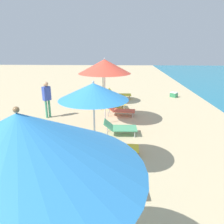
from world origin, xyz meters
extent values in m
cone|color=#338CD8|center=(0.50, 3.96, 2.55)|extent=(2.46, 2.46, 0.62)
sphere|color=olive|center=(0.50, 3.96, 2.89)|extent=(0.06, 0.06, 0.06)
cube|color=yellow|center=(0.64, 5.09, 0.50)|extent=(0.43, 0.67, 0.43)
cylinder|color=silver|center=(0.76, 7.48, 1.05)|extent=(0.05, 0.05, 2.10)
cone|color=#338CD8|center=(0.76, 7.48, 2.32)|extent=(1.82, 1.82, 0.43)
sphere|color=silver|center=(0.76, 7.48, 2.56)|extent=(0.06, 0.06, 0.06)
cube|color=yellow|center=(1.60, 8.48, 0.22)|extent=(0.98, 0.63, 0.04)
cube|color=yellow|center=(0.96, 8.53, 0.34)|extent=(0.41, 0.59, 0.24)
cylinder|color=#B2B2B7|center=(1.99, 8.69, 0.10)|extent=(0.04, 0.04, 0.20)
cylinder|color=#B2B2B7|center=(1.96, 8.22, 0.10)|extent=(0.04, 0.04, 0.20)
cylinder|color=#B2B2B7|center=(0.97, 8.76, 0.10)|extent=(0.04, 0.04, 0.20)
cylinder|color=#B2B2B7|center=(0.94, 8.30, 0.10)|extent=(0.04, 0.04, 0.20)
cube|color=white|center=(1.44, 6.41, 0.23)|extent=(1.16, 0.61, 0.04)
cube|color=white|center=(0.68, 6.38, 0.40)|extent=(0.43, 0.58, 0.33)
cylinder|color=#B2B2B7|center=(1.89, 6.66, 0.11)|extent=(0.04, 0.04, 0.21)
cylinder|color=#B2B2B7|center=(1.92, 6.21, 0.11)|extent=(0.04, 0.04, 0.21)
cylinder|color=#B2B2B7|center=(0.62, 6.60, 0.11)|extent=(0.04, 0.04, 0.21)
cylinder|color=#B2B2B7|center=(0.64, 6.15, 0.11)|extent=(0.04, 0.04, 0.21)
cylinder|color=silver|center=(0.77, 11.33, 1.14)|extent=(0.05, 0.05, 2.28)
cone|color=#E54C38|center=(0.77, 11.33, 2.57)|extent=(2.25, 2.25, 0.59)
sphere|color=silver|center=(0.77, 11.33, 2.90)|extent=(0.06, 0.06, 0.06)
cube|color=#D8593F|center=(1.65, 12.48, 0.26)|extent=(1.15, 0.71, 0.04)
cube|color=#D8593F|center=(0.93, 12.56, 0.43)|extent=(0.44, 0.63, 0.34)
cylinder|color=#B2B2B7|center=(2.12, 12.68, 0.12)|extent=(0.04, 0.04, 0.24)
cylinder|color=#B2B2B7|center=(2.07, 12.19, 0.12)|extent=(0.04, 0.04, 0.24)
cylinder|color=#B2B2B7|center=(0.91, 12.81, 0.12)|extent=(0.04, 0.04, 0.24)
cylinder|color=#B2B2B7|center=(0.85, 12.31, 0.12)|extent=(0.04, 0.04, 0.24)
cube|color=#4CA572|center=(1.63, 10.08, 0.27)|extent=(1.00, 0.70, 0.04)
cube|color=#4CA572|center=(0.98, 10.06, 0.42)|extent=(0.37, 0.68, 0.30)
cylinder|color=#B2B2B7|center=(2.01, 10.38, 0.12)|extent=(0.04, 0.04, 0.25)
cylinder|color=#B2B2B7|center=(2.03, 9.81, 0.12)|extent=(0.04, 0.04, 0.25)
cylinder|color=#B2B2B7|center=(0.94, 10.35, 0.12)|extent=(0.04, 0.04, 0.25)
cylinder|color=#B2B2B7|center=(0.95, 9.78, 0.12)|extent=(0.04, 0.04, 0.25)
cylinder|color=#4C4C51|center=(0.41, 14.85, 0.98)|extent=(0.05, 0.05, 1.96)
cone|color=#338CD8|center=(0.41, 14.85, 2.16)|extent=(1.90, 1.90, 0.42)
sphere|color=#4C4C51|center=(0.41, 14.85, 2.40)|extent=(0.06, 0.06, 0.06)
cube|color=yellow|center=(1.58, 15.98, 0.28)|extent=(1.17, 0.70, 0.04)
cube|color=yellow|center=(0.84, 15.97, 0.49)|extent=(0.36, 0.69, 0.41)
cylinder|color=#B2B2B7|center=(2.06, 16.28, 0.13)|extent=(0.04, 0.04, 0.26)
cylinder|color=#B2B2B7|center=(2.07, 15.69, 0.13)|extent=(0.04, 0.04, 0.26)
cylinder|color=#B2B2B7|center=(0.75, 16.27, 0.13)|extent=(0.04, 0.04, 0.26)
cylinder|color=#B2B2B7|center=(0.76, 15.68, 0.13)|extent=(0.04, 0.04, 0.26)
cube|color=yellow|center=(1.17, 13.80, 0.26)|extent=(1.22, 0.82, 0.04)
cube|color=yellow|center=(0.45, 13.70, 0.47)|extent=(0.43, 0.71, 0.40)
cylinder|color=#B2B2B7|center=(1.59, 14.15, 0.12)|extent=(0.04, 0.04, 0.24)
cylinder|color=#B2B2B7|center=(1.67, 13.59, 0.12)|extent=(0.04, 0.04, 0.24)
cylinder|color=#B2B2B7|center=(0.32, 13.96, 0.12)|extent=(0.04, 0.04, 0.24)
cylinder|color=#B2B2B7|center=(0.40, 13.41, 0.12)|extent=(0.04, 0.04, 0.24)
cylinder|color=#3F9972|center=(-2.14, 11.98, 0.44)|extent=(0.11, 0.11, 0.88)
cylinder|color=#3F9972|center=(-2.04, 12.12, 0.44)|extent=(0.11, 0.11, 0.88)
cube|color=#334CB2|center=(-2.09, 12.05, 1.22)|extent=(0.40, 0.42, 0.66)
sphere|color=#D8A87F|center=(-2.09, 12.05, 1.67)|extent=(0.24, 0.24, 0.24)
cube|color=#338C59|center=(5.13, 16.61, 0.15)|extent=(0.54, 0.54, 0.29)
cube|color=white|center=(5.13, 16.61, 0.32)|extent=(0.56, 0.55, 0.05)
camera|label=1|loc=(1.44, 2.14, 3.46)|focal=34.32mm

